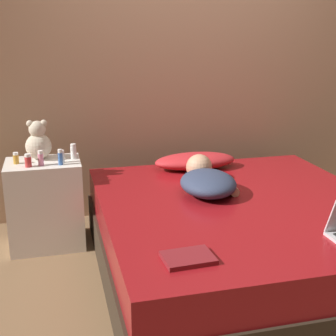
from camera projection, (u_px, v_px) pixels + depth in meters
ground_plane at (240, 272)px, 3.06m from camera, size 12.00×12.00×0.00m
wall_back at (188, 58)px, 3.85m from camera, size 8.00×0.06×2.60m
bed at (241, 238)px, 3.00m from camera, size 1.78×1.93×0.49m
nightstand at (46, 204)px, 3.37m from camera, size 0.52×0.39×0.63m
pillow at (195, 161)px, 3.60m from camera, size 0.63×0.30×0.12m
person_lying at (207, 180)px, 3.09m from camera, size 0.41×0.65×0.19m
teddy_bear at (38, 142)px, 3.32m from camera, size 0.18×0.18×0.28m
bottle_clear at (62, 156)px, 3.25m from camera, size 0.03×0.03×0.09m
bottle_pink at (41, 158)px, 3.17m from camera, size 0.04×0.04×0.11m
bottle_blue at (60, 157)px, 3.19m from camera, size 0.03×0.03×0.11m
bottle_red at (28, 161)px, 3.14m from camera, size 0.04×0.04×0.09m
bottle_amber at (16, 158)px, 3.22m from camera, size 0.04×0.04×0.08m
bottle_white at (73, 152)px, 3.34m from camera, size 0.04×0.04×0.11m
book at (188, 258)px, 2.18m from camera, size 0.24×0.19×0.02m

